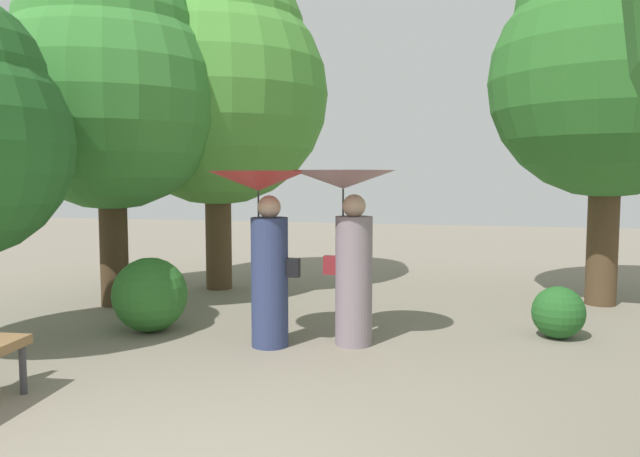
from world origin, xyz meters
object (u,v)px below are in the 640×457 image
object	(u,v)px
person_right	(348,227)
tree_far_back	(109,80)
tree_mid_right	(610,61)
person_left	(264,229)
tree_near_left	(216,77)

from	to	relation	value
person_right	tree_far_back	xyz separation A→B (m)	(-3.61, 1.19, 1.87)
person_right	tree_far_back	size ratio (longest dim) A/B	0.39
tree_mid_right	person_left	bearing A→B (deg)	-141.44
person_left	tree_near_left	bearing A→B (deg)	29.35
tree_near_left	tree_mid_right	distance (m)	5.79
person_left	tree_near_left	world-z (taller)	tree_near_left
tree_far_back	tree_mid_right	bearing A→B (deg)	14.25
person_right	tree_far_back	world-z (taller)	tree_far_back
person_left	tree_far_back	xyz separation A→B (m)	(-2.74, 1.46, 1.88)
tree_mid_right	tree_far_back	xyz separation A→B (m)	(-6.71, -1.70, -0.27)
person_left	person_right	world-z (taller)	person_right
person_left	tree_near_left	xyz separation A→B (m)	(-1.82, 3.01, 2.13)
person_right	tree_mid_right	distance (m)	4.75
person_right	tree_far_back	distance (m)	4.23
person_right	tree_mid_right	bearing A→B (deg)	-48.84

